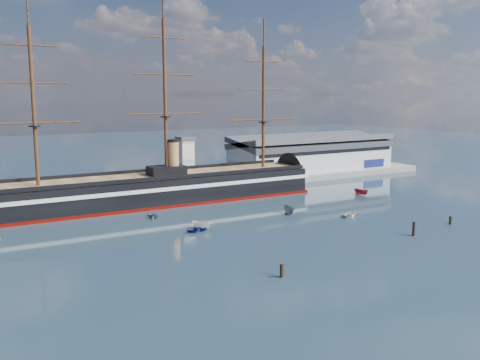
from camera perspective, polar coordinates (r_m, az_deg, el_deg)
ground at (r=137.28m, az=-0.96°, el=-3.42°), size 600.00×600.00×0.00m
quay at (r=173.02m, az=-4.07°, el=-0.82°), size 180.00×18.00×2.00m
warehouse at (r=201.13m, az=7.67°, el=2.81°), size 63.00×21.00×11.60m
quay_tower at (r=165.89m, az=-5.79°, el=2.13°), size 5.00×5.00×15.00m
warship at (r=148.71m, az=-9.11°, el=-0.97°), size 112.96×17.14×53.94m
motorboat_a at (r=120.13m, az=-4.12°, el=-5.27°), size 6.05×4.68×2.30m
motorboat_b at (r=118.63m, az=-4.44°, el=-5.45°), size 1.57×3.25×1.46m
motorboat_c at (r=135.71m, az=5.25°, el=-3.60°), size 6.48×3.43×2.46m
motorboat_d at (r=131.86m, az=-9.18°, el=-4.06°), size 5.59×6.10×2.13m
motorboat_e at (r=134.76m, az=11.85°, el=-3.85°), size 1.43×3.41×1.58m
motorboat_f at (r=164.22m, az=12.80°, el=-1.56°), size 6.03×3.13×2.30m
piling_near_left at (r=89.76m, az=4.46°, el=-10.30°), size 0.64×0.64×2.96m
piling_near_right at (r=120.37m, az=18.01°, el=-5.67°), size 0.64×0.64×3.77m
piling_far_right at (r=133.67m, az=21.51°, el=-4.41°), size 0.64×0.64×2.61m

